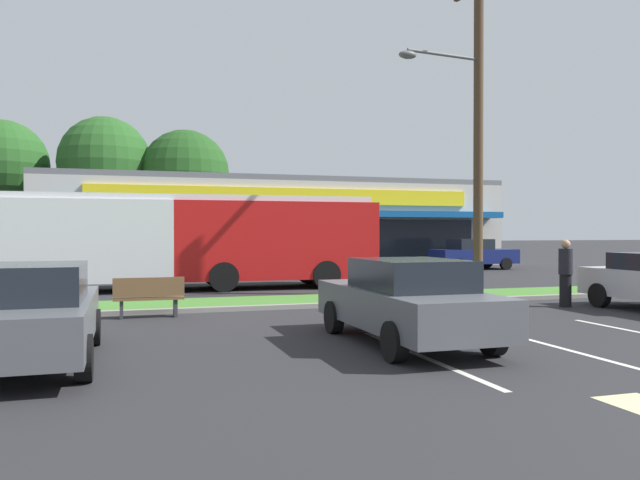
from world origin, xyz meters
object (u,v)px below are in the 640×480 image
at_px(utility_pole, 475,121).
at_px(car_2, 473,254).
at_px(car_1, 407,301).
at_px(car_3, 25,314).
at_px(city_bus, 191,239).
at_px(bus_stop_bench, 149,296).
at_px(pedestrian_by_pole, 566,273).

height_order(utility_pole, car_2, utility_pole).
relative_size(car_1, car_3, 1.02).
height_order(city_bus, car_2, city_bus).
xyz_separation_m(utility_pole, bus_stop_bench, (-9.91, -2.15, -4.97)).
bearing_deg(bus_stop_bench, car_2, -140.19).
height_order(city_bus, pedestrian_by_pole, city_bus).
relative_size(car_2, pedestrian_by_pole, 2.47).
bearing_deg(utility_pole, car_2, 59.08).
height_order(car_1, car_2, car_2).
xyz_separation_m(utility_pole, car_2, (7.30, 12.19, -4.65)).
height_order(car_1, pedestrian_by_pole, pedestrian_by_pole).
relative_size(bus_stop_bench, car_2, 0.36).
bearing_deg(car_3, car_1, -90.53).
bearing_deg(car_2, bus_stop_bench, -140.19).
bearing_deg(utility_pole, car_1, -128.70).
relative_size(utility_pole, bus_stop_bench, 6.41).
relative_size(utility_pole, car_2, 2.31).
relative_size(bus_stop_bench, car_3, 0.35).
distance_m(utility_pole, car_2, 14.95).
distance_m(car_3, pedestrian_by_pole, 13.21).
distance_m(city_bus, car_1, 12.21).
relative_size(bus_stop_bench, pedestrian_by_pole, 0.89).
relative_size(utility_pole, car_3, 2.23).
distance_m(bus_stop_bench, car_2, 22.41).
bearing_deg(bus_stop_bench, car_1, 131.19).
bearing_deg(car_2, car_1, -123.94).
relative_size(car_1, pedestrian_by_pole, 2.61).
relative_size(city_bus, bus_stop_bench, 8.18).
distance_m(utility_pole, pedestrian_by_pole, 5.66).
xyz_separation_m(city_bus, car_3, (-3.63, -11.83, -0.99)).
distance_m(city_bus, bus_stop_bench, 7.32).
height_order(car_2, pedestrian_by_pole, pedestrian_by_pole).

